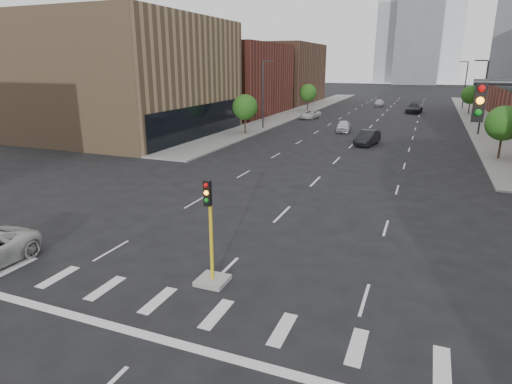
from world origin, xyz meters
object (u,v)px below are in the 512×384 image
Objects in this scene: car_near_left at (344,126)px; car_deep_right at (414,108)px; median_traffic_signal at (212,261)px; car_distant at (379,103)px; car_mid_right at (367,138)px; car_far_left at (310,114)px.

car_deep_right is at bearing 67.34° from car_near_left.
car_near_left is 28.32m from car_deep_right.
car_deep_right is (7.68, 27.25, 0.11)m from car_near_left.
median_traffic_signal reaches higher than car_distant.
car_mid_right is 46.58m from car_distant.
median_traffic_signal is 34.27m from car_mid_right.
car_mid_right reaches higher than car_near_left.
car_deep_right is (15.44, 15.09, 0.19)m from car_far_left.
car_distant is at bearing 91.72° from median_traffic_signal.
car_near_left is 0.91× the size of car_mid_right.
car_far_left is at bearing -129.14° from car_deep_right.
car_distant is (0.33, 37.95, 0.02)m from car_near_left.
car_deep_right is at bearing 94.21° from car_mid_right.
car_near_left is 0.74× the size of car_deep_right.
car_mid_right is 0.82× the size of car_deep_right.
car_far_left is 0.82× the size of car_deep_right.
car_distant is (-3.92, 46.42, -0.02)m from car_mid_right.
car_near_left is at bearing -91.46° from car_distant.
median_traffic_signal is at bearing -89.24° from car_distant.
car_deep_right reaches higher than car_near_left.
median_traffic_signal is 70.13m from car_deep_right.
car_deep_right is (3.44, 35.72, 0.06)m from car_mid_right.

